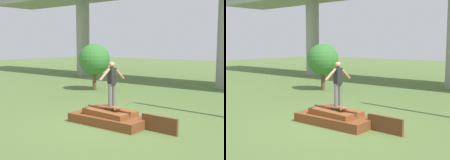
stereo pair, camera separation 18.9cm
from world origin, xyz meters
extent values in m
plane|color=#567038|center=(0.00, 0.00, 0.00)|extent=(80.00, 80.00, 0.00)
cube|color=brown|center=(0.00, 0.00, 0.15)|extent=(2.72, 1.31, 0.31)
cube|color=brown|center=(0.00, 0.04, 0.40)|extent=(1.75, 1.04, 0.22)
cylinder|color=brown|center=(0.00, 0.00, 0.52)|extent=(1.88, 0.06, 0.06)
cube|color=brown|center=(1.85, 0.18, 0.26)|extent=(1.26, 0.14, 0.51)
cube|color=brown|center=(0.14, -0.02, 0.63)|extent=(0.81, 0.38, 0.01)
cylinder|color=silver|center=(0.43, 0.02, 0.58)|extent=(0.06, 0.04, 0.05)
cylinder|color=silver|center=(0.39, -0.17, 0.58)|extent=(0.06, 0.04, 0.05)
cylinder|color=silver|center=(-0.10, 0.13, 0.58)|extent=(0.06, 0.04, 0.05)
cylinder|color=silver|center=(-0.14, -0.06, 0.58)|extent=(0.06, 0.04, 0.05)
cylinder|color=slate|center=(0.16, 0.06, 1.01)|extent=(0.12, 0.12, 0.74)
cylinder|color=slate|center=(0.13, -0.10, 1.01)|extent=(0.12, 0.12, 0.74)
cube|color=black|center=(0.14, -0.02, 1.65)|extent=(0.26, 0.25, 0.54)
sphere|color=#A37556|center=(0.14, -0.02, 2.02)|extent=(0.19, 0.19, 0.19)
cylinder|color=#A37556|center=(0.21, 0.27, 1.71)|extent=(0.18, 0.46, 0.41)
cylinder|color=#A37556|center=(0.08, -0.31, 1.71)|extent=(0.18, 0.46, 0.41)
cylinder|color=gray|center=(-12.10, 11.11, 3.18)|extent=(1.10, 1.10, 6.37)
cylinder|color=brown|center=(-5.58, 5.39, 0.52)|extent=(0.22, 0.22, 1.03)
sphere|color=#387A33|center=(-5.58, 5.39, 1.80)|extent=(1.81, 1.81, 1.81)
camera|label=1|loc=(6.59, -7.93, 2.71)|focal=50.00mm
camera|label=2|loc=(6.74, -7.81, 2.71)|focal=50.00mm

